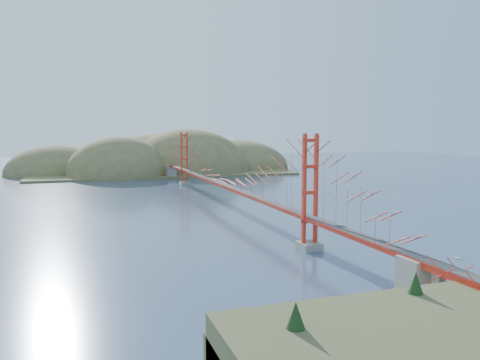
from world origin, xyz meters
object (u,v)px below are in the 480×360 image
object	(u,v)px
sailboat_1	(370,198)
sailboat_0	(340,224)
fort	(440,304)
bridge	(223,162)

from	to	relation	value
sailboat_1	sailboat_0	distance (m)	25.37
fort	bridge	bearing A→B (deg)	90.48
bridge	fort	distance (m)	48.40
fort	sailboat_1	distance (m)	52.97
fort	sailboat_1	size ratio (longest dim) A/B	6.65
sailboat_0	sailboat_1	bearing A→B (deg)	47.46
bridge	fort	xyz separation A→B (m)	(0.40, -47.98, -6.34)
sailboat_1	sailboat_0	bearing A→B (deg)	-132.54
bridge	sailboat_0	size ratio (longest dim) A/B	165.48
fort	sailboat_1	bearing A→B (deg)	60.51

